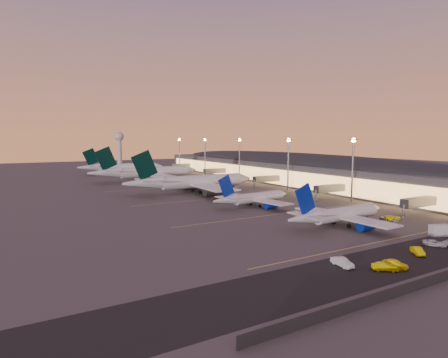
% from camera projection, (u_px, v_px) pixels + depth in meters
% --- Properties ---
extents(ground, '(700.00, 700.00, 0.00)m').
position_uv_depth(ground, '(282.00, 210.00, 134.50)').
color(ground, '#474441').
extents(airliner_narrow_south, '(38.09, 33.97, 13.63)m').
position_uv_depth(airliner_narrow_south, '(338.00, 215.00, 108.80)').
color(airliner_narrow_south, silver).
rests_on(airliner_narrow_south, ground).
extents(airliner_narrow_north, '(36.10, 32.46, 12.89)m').
position_uv_depth(airliner_narrow_north, '(253.00, 198.00, 140.76)').
color(airliner_narrow_north, silver).
rests_on(airliner_narrow_north, ground).
extents(airliner_wide_near, '(64.74, 58.86, 20.75)m').
position_uv_depth(airliner_wide_near, '(192.00, 182.00, 175.98)').
color(airliner_wide_near, silver).
rests_on(airliner_wide_near, ground).
extents(airliner_wide_mid, '(66.65, 60.42, 21.40)m').
position_uv_depth(airliner_wide_mid, '(146.00, 172.00, 224.57)').
color(airliner_wide_mid, silver).
rests_on(airliner_wide_mid, ground).
extents(airliner_wide_far, '(60.27, 55.21, 19.28)m').
position_uv_depth(airliner_wide_far, '(122.00, 167.00, 270.38)').
color(airliner_wide_far, silver).
rests_on(airliner_wide_far, ground).
extents(terminal_building, '(56.35, 255.00, 17.46)m').
position_uv_depth(terminal_building, '(286.00, 167.00, 226.76)').
color(terminal_building, '#4B4B50').
rests_on(terminal_building, ground).
extents(light_masts, '(2.20, 217.20, 25.90)m').
position_uv_depth(light_masts, '(259.00, 153.00, 206.49)').
color(light_masts, gray).
rests_on(light_masts, ground).
extents(radar_tower, '(9.00, 9.00, 32.50)m').
position_uv_depth(radar_tower, '(119.00, 143.00, 360.65)').
color(radar_tower, silver).
rests_on(radar_tower, ground).
extents(service_lane, '(260.00, 16.00, 0.01)m').
position_uv_depth(service_lane, '(436.00, 250.00, 86.37)').
color(service_lane, black).
rests_on(service_lane, ground).
extents(lane_markings, '(90.00, 180.36, 0.00)m').
position_uv_depth(lane_markings, '(226.00, 196.00, 168.88)').
color(lane_markings, '#D8C659').
rests_on(lane_markings, ground).
extents(baggage_tug_a, '(4.45, 3.20, 1.24)m').
position_uv_depth(baggage_tug_a, '(387.00, 218.00, 118.46)').
color(baggage_tug_a, '#E8D500').
rests_on(baggage_tug_a, ground).
extents(baggage_tug_b, '(3.83, 2.70, 1.07)m').
position_uv_depth(baggage_tug_b, '(397.00, 220.00, 116.50)').
color(baggage_tug_b, '#E8D500').
rests_on(baggage_tug_b, ground).
extents(baggage_tug_c, '(3.57, 2.00, 1.01)m').
position_uv_depth(baggage_tug_c, '(308.00, 204.00, 144.60)').
color(baggage_tug_c, '#E8D500').
rests_on(baggage_tug_c, ground).
extents(catering_truck_a, '(5.72, 3.95, 3.01)m').
position_uv_depth(catering_truck_a, '(440.00, 231.00, 98.61)').
color(catering_truck_a, silver).
rests_on(catering_truck_a, ground).
extents(service_van_a, '(2.41, 5.47, 1.75)m').
position_uv_depth(service_van_a, '(342.00, 262.00, 75.08)').
color(service_van_a, silver).
rests_on(service_van_a, ground).
extents(service_van_b, '(3.08, 5.06, 1.57)m').
position_uv_depth(service_van_b, '(395.00, 264.00, 74.02)').
color(service_van_b, '#E8D500').
rests_on(service_van_b, ground).
extents(service_van_c, '(4.93, 5.71, 1.46)m').
position_uv_depth(service_van_c, '(435.00, 243.00, 89.32)').
color(service_van_c, silver).
rests_on(service_van_c, ground).
extents(service_van_d, '(4.30, 4.90, 1.60)m').
position_uv_depth(service_van_d, '(418.00, 251.00, 82.77)').
color(service_van_d, '#E8D500').
rests_on(service_van_d, ground).
extents(service_van_f, '(4.87, 4.30, 1.60)m').
position_uv_depth(service_van_f, '(385.00, 267.00, 72.57)').
color(service_van_f, '#E8D500').
rests_on(service_van_f, ground).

